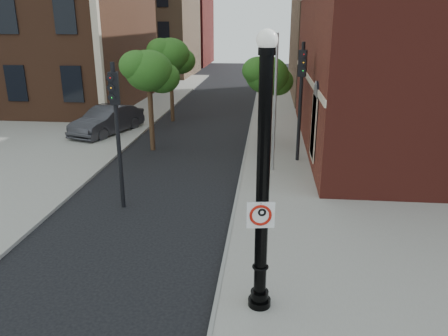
# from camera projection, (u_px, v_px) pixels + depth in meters

# --- Properties ---
(ground) EXTENTS (120.00, 120.00, 0.00)m
(ground) POSITION_uv_depth(u_px,v_px,m) (133.00, 291.00, 10.41)
(ground) COLOR black
(ground) RESTS_ON ground
(sidewalk_right) EXTENTS (8.00, 60.00, 0.12)m
(sidewalk_right) POSITION_uv_depth(u_px,v_px,m) (333.00, 166.00, 19.24)
(sidewalk_right) COLOR gray
(sidewalk_right) RESTS_ON ground
(sidewalk_left) EXTENTS (10.00, 50.00, 0.12)m
(sidewalk_left) POSITION_uv_depth(u_px,v_px,m) (80.00, 120.00, 28.23)
(sidewalk_left) COLOR gray
(sidewalk_left) RESTS_ON ground
(curb_edge) EXTENTS (0.10, 60.00, 0.14)m
(curb_edge) POSITION_uv_depth(u_px,v_px,m) (243.00, 163.00, 19.61)
(curb_edge) COLOR gray
(curb_edge) RESTS_ON ground
(bg_building_tan_a) EXTENTS (12.00, 12.00, 12.00)m
(bg_building_tan_a) POSITION_uv_depth(u_px,v_px,m) (142.00, 22.00, 51.13)
(bg_building_tan_a) COLOR brown
(bg_building_tan_a) RESTS_ON ground
(bg_building_red) EXTENTS (12.00, 12.00, 10.00)m
(bg_building_red) POSITION_uv_depth(u_px,v_px,m) (169.00, 29.00, 64.65)
(bg_building_red) COLOR maroon
(bg_building_red) RESTS_ON ground
(bg_building_tan_b) EXTENTS (22.00, 14.00, 14.00)m
(bg_building_tan_b) POSITION_uv_depth(u_px,v_px,m) (433.00, 10.00, 34.91)
(bg_building_tan_b) COLOR brown
(bg_building_tan_b) RESTS_ON ground
(lamppost) EXTENTS (0.51, 0.51, 6.00)m
(lamppost) POSITION_uv_depth(u_px,v_px,m) (263.00, 194.00, 8.88)
(lamppost) COLOR black
(lamppost) RESTS_ON ground
(no_parking_sign) EXTENTS (0.57, 0.12, 0.58)m
(no_parking_sign) POSITION_uv_depth(u_px,v_px,m) (261.00, 215.00, 8.86)
(no_parking_sign) COLOR white
(no_parking_sign) RESTS_ON ground
(parked_car) EXTENTS (3.15, 5.17, 1.61)m
(parked_car) POSITION_uv_depth(u_px,v_px,m) (107.00, 121.00, 24.62)
(parked_car) COLOR #2D2D32
(parked_car) RESTS_ON ground
(traffic_signal_left) EXTENTS (0.36, 0.43, 4.91)m
(traffic_signal_left) POSITION_uv_depth(u_px,v_px,m) (116.00, 113.00, 14.10)
(traffic_signal_left) COLOR black
(traffic_signal_left) RESTS_ON ground
(traffic_signal_right) EXTENTS (0.39, 0.46, 5.31)m
(traffic_signal_right) POSITION_uv_depth(u_px,v_px,m) (301.00, 83.00, 18.78)
(traffic_signal_right) COLOR black
(traffic_signal_right) RESTS_ON ground
(utility_pole) EXTENTS (0.11, 0.11, 5.70)m
(utility_pole) POSITION_uv_depth(u_px,v_px,m) (275.00, 106.00, 17.70)
(utility_pole) COLOR #999999
(utility_pole) RESTS_ON ground
(street_tree_a) EXTENTS (2.70, 2.44, 4.87)m
(street_tree_a) POSITION_uv_depth(u_px,v_px,m) (150.00, 72.00, 20.70)
(street_tree_a) COLOR #372616
(street_tree_a) RESTS_ON ground
(street_tree_b) EXTENTS (2.87, 2.60, 5.18)m
(street_tree_b) POSITION_uv_depth(u_px,v_px,m) (171.00, 56.00, 26.95)
(street_tree_b) COLOR #372616
(street_tree_b) RESTS_ON ground
(street_tree_c) EXTENTS (2.52, 2.28, 4.54)m
(street_tree_c) POSITION_uv_depth(u_px,v_px,m) (268.00, 76.00, 21.26)
(street_tree_c) COLOR #372616
(street_tree_c) RESTS_ON ground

